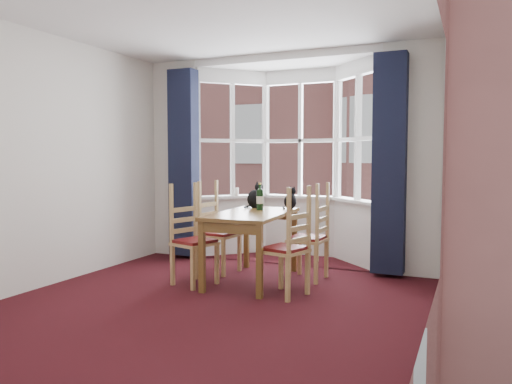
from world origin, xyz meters
The scene contains 20 objects.
floor centered at (0.00, 0.00, 0.00)m, with size 4.50×4.50×0.00m, color black.
ceiling centered at (0.00, 0.00, 2.80)m, with size 4.50×4.50×0.00m, color white.
wall_left centered at (-2.00, 0.00, 1.40)m, with size 4.50×4.50×0.00m, color silver.
wall_right centered at (2.00, 0.00, 1.40)m, with size 4.50×4.50×0.00m, color silver.
wall_back_pier_left centered at (-1.65, 2.25, 1.40)m, with size 0.70×0.12×2.80m, color silver.
wall_back_pier_right centered at (1.65, 2.25, 1.40)m, with size 0.70×0.12×2.80m, color silver.
bay_window centered at (0.00, 2.75, 1.40)m, with size 2.76×0.94×2.80m.
curtain_left centered at (-1.42, 2.07, 1.35)m, with size 0.38×0.22×2.60m, color #161A31.
curtain_right centered at (1.42, 2.07, 1.35)m, with size 0.38×0.22×2.60m, color #161A31.
dining_table centered at (0.02, 1.22, 0.70)m, with size 0.83×1.43×0.80m.
chair_left_near centered at (-0.60, 0.85, 0.47)m, with size 0.51×0.52×0.92m.
chair_left_far centered at (-0.62, 1.48, 0.47)m, with size 0.45×0.47×0.92m.
chair_right_near centered at (0.65, 0.79, 0.47)m, with size 0.50×0.51×0.92m.
chair_right_far centered at (0.67, 1.56, 0.47)m, with size 0.42×0.44×0.92m.
cat_left centered at (-0.17, 1.73, 0.93)m, with size 0.24×0.28×0.34m.
cat_right centered at (0.29, 1.76, 0.91)m, with size 0.15×0.21×0.29m.
wine_bottle centered at (0.00, 1.48, 0.94)m, with size 0.08×0.08×0.33m.
candle_tall centered at (-0.85, 2.60, 0.93)m, with size 0.06×0.06×0.12m, color white.
street centered at (0.00, 32.25, -6.00)m, with size 80.00×80.00×0.00m, color #333335.
tenement_building centered at (0.00, 14.01, 1.60)m, with size 18.40×7.80×15.20m.
Camera 1 is at (2.33, -3.98, 1.43)m, focal length 35.00 mm.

